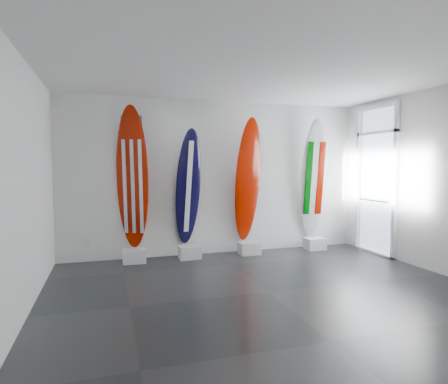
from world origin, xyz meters
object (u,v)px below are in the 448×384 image
object	(u,v)px
surfboard_navy	(188,187)
surfboard_italy	(313,179)
surfboard_swiss	(248,180)
surfboard_usa	(132,178)

from	to	relation	value
surfboard_navy	surfboard_italy	bearing A→B (deg)	-12.69
surfboard_navy	surfboard_swiss	size ratio (longest dim) A/B	0.90
surfboard_navy	surfboard_swiss	world-z (taller)	surfboard_swiss
surfboard_usa	surfboard_italy	world-z (taller)	surfboard_usa
surfboard_navy	surfboard_italy	xyz separation A→B (m)	(2.64, 0.00, 0.14)
surfboard_navy	surfboard_italy	size ratio (longest dim) A/B	0.89
surfboard_swiss	surfboard_italy	world-z (taller)	surfboard_italy
surfboard_usa	surfboard_italy	bearing A→B (deg)	20.60
surfboard_swiss	surfboard_navy	bearing A→B (deg)	168.81
surfboard_usa	surfboard_swiss	size ratio (longest dim) A/B	1.05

